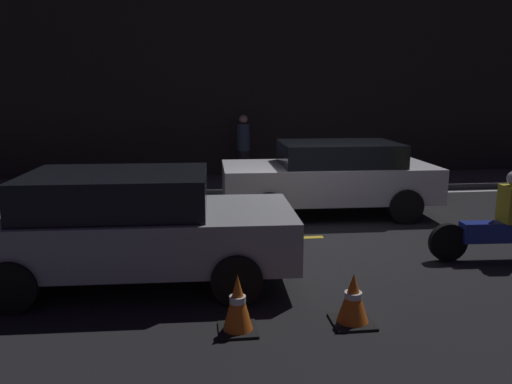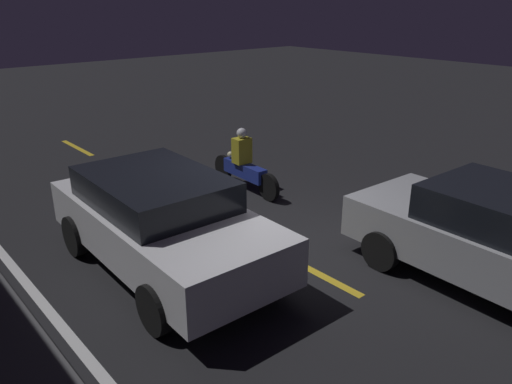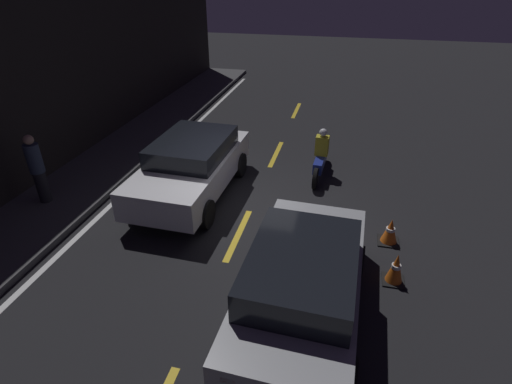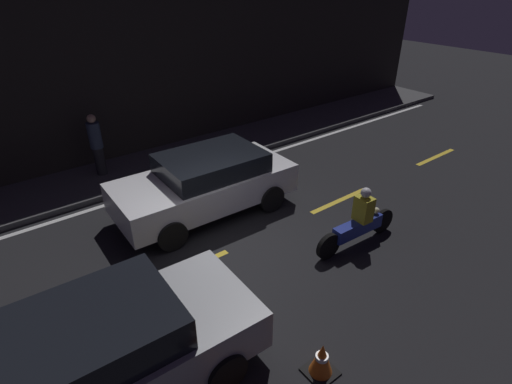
{
  "view_description": "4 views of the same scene",
  "coord_description": "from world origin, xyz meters",
  "px_view_note": "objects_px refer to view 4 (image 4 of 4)",
  "views": [
    {
      "loc": [
        -2.19,
        -8.19,
        2.53
      ],
      "look_at": [
        -1.13,
        0.41,
        0.75
      ],
      "focal_mm": 35.0,
      "sensor_mm": 36.0,
      "label": 1
    },
    {
      "loc": [
        -5.56,
        5.06,
        3.89
      ],
      "look_at": [
        0.45,
        -0.14,
        0.83
      ],
      "focal_mm": 35.0,
      "sensor_mm": 36.0,
      "label": 2
    },
    {
      "loc": [
        -8.0,
        -2.06,
        5.26
      ],
      "look_at": [
        -1.19,
        -0.45,
        1.26
      ],
      "focal_mm": 28.0,
      "sensor_mm": 36.0,
      "label": 3
    },
    {
      "loc": [
        -3.62,
        -5.74,
        5.23
      ],
      "look_at": [
        0.85,
        0.09,
        1.12
      ],
      "focal_mm": 28.0,
      "sensor_mm": 36.0,
      "label": 4
    }
  ],
  "objects_px": {
    "sedan_white": "(206,182)",
    "motorcycle": "(359,223)",
    "pedestrian": "(97,144)",
    "hatchback_silver": "(103,353)",
    "traffic_cone_mid": "(322,359)"
  },
  "relations": [
    {
      "from": "sedan_white",
      "to": "motorcycle",
      "type": "height_order",
      "value": "sedan_white"
    },
    {
      "from": "motorcycle",
      "to": "pedestrian",
      "type": "xyz_separation_m",
      "value": [
        -3.29,
        6.47,
        0.49
      ]
    },
    {
      "from": "sedan_white",
      "to": "hatchback_silver",
      "type": "bearing_deg",
      "value": 44.17
    },
    {
      "from": "sedan_white",
      "to": "motorcycle",
      "type": "distance_m",
      "value": 3.63
    },
    {
      "from": "motorcycle",
      "to": "traffic_cone_mid",
      "type": "relative_size",
      "value": 3.86
    },
    {
      "from": "traffic_cone_mid",
      "to": "motorcycle",
      "type": "bearing_deg",
      "value": 31.51
    },
    {
      "from": "traffic_cone_mid",
      "to": "pedestrian",
      "type": "height_order",
      "value": "pedestrian"
    },
    {
      "from": "sedan_white",
      "to": "motorcycle",
      "type": "relative_size",
      "value": 1.93
    },
    {
      "from": "hatchback_silver",
      "to": "sedan_white",
      "type": "distance_m",
      "value": 4.9
    },
    {
      "from": "hatchback_silver",
      "to": "sedan_white",
      "type": "height_order",
      "value": "sedan_white"
    },
    {
      "from": "traffic_cone_mid",
      "to": "sedan_white",
      "type": "bearing_deg",
      "value": 77.75
    },
    {
      "from": "sedan_white",
      "to": "traffic_cone_mid",
      "type": "xyz_separation_m",
      "value": [
        -1.06,
        -4.9,
        -0.52
      ]
    },
    {
      "from": "traffic_cone_mid",
      "to": "pedestrian",
      "type": "relative_size",
      "value": 0.33
    },
    {
      "from": "hatchback_silver",
      "to": "motorcycle",
      "type": "height_order",
      "value": "hatchback_silver"
    },
    {
      "from": "hatchback_silver",
      "to": "traffic_cone_mid",
      "type": "height_order",
      "value": "hatchback_silver"
    }
  ]
}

